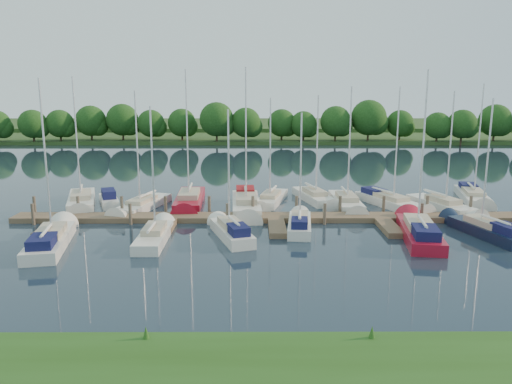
{
  "coord_description": "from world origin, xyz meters",
  "views": [
    {
      "loc": [
        -1.63,
        -29.1,
        9.87
      ],
      "look_at": [
        -1.49,
        8.0,
        2.2
      ],
      "focal_mm": 35.0,
      "sensor_mm": 36.0,
      "label": 1
    }
  ],
  "objects_px": {
    "motorboat": "(109,201)",
    "sailboat_s_2": "(231,233)",
    "sailboat_n_0": "(81,202)",
    "sailboat_n_5": "(271,200)",
    "dock": "(276,220)"
  },
  "relations": [
    {
      "from": "motorboat",
      "to": "sailboat_s_2",
      "type": "bearing_deg",
      "value": 117.36
    },
    {
      "from": "sailboat_n_0",
      "to": "motorboat",
      "type": "height_order",
      "value": "sailboat_n_0"
    },
    {
      "from": "sailboat_s_2",
      "to": "sailboat_n_5",
      "type": "bearing_deg",
      "value": 55.58
    },
    {
      "from": "sailboat_n_0",
      "to": "sailboat_n_5",
      "type": "relative_size",
      "value": 1.19
    },
    {
      "from": "sailboat_n_5",
      "to": "dock",
      "type": "bearing_deg",
      "value": 105.8
    },
    {
      "from": "motorboat",
      "to": "dock",
      "type": "bearing_deg",
      "value": 136.38
    },
    {
      "from": "sailboat_n_0",
      "to": "sailboat_n_5",
      "type": "xyz_separation_m",
      "value": [
        16.4,
        0.77,
        -0.01
      ]
    },
    {
      "from": "motorboat",
      "to": "sailboat_n_5",
      "type": "bearing_deg",
      "value": 160.97
    },
    {
      "from": "sailboat_n_0",
      "to": "motorboat",
      "type": "relative_size",
      "value": 2.35
    },
    {
      "from": "sailboat_n_0",
      "to": "sailboat_n_5",
      "type": "height_order",
      "value": "sailboat_n_0"
    },
    {
      "from": "dock",
      "to": "sailboat_s_2",
      "type": "relative_size",
      "value": 4.44
    },
    {
      "from": "dock",
      "to": "motorboat",
      "type": "bearing_deg",
      "value": 157.1
    },
    {
      "from": "sailboat_n_5",
      "to": "sailboat_s_2",
      "type": "bearing_deg",
      "value": 87.98
    },
    {
      "from": "sailboat_s_2",
      "to": "sailboat_n_0",
      "type": "bearing_deg",
      "value": 126.13
    },
    {
      "from": "dock",
      "to": "sailboat_n_0",
      "type": "bearing_deg",
      "value": 161.09
    }
  ]
}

